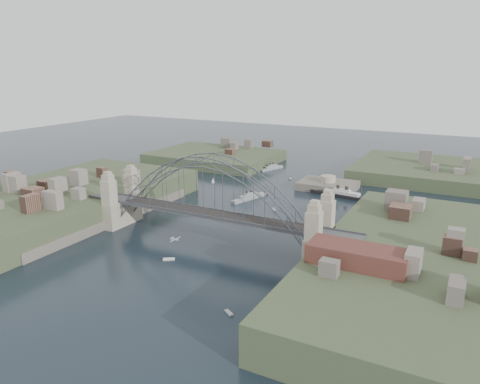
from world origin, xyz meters
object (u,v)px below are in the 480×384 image
Objects in this scene: bridge at (209,199)px; ocean_liner at (342,195)px; wharf_shed at (357,256)px; naval_cruiser_far at (272,168)px; fort_island at (327,190)px; naval_cruiser_near at (249,198)px.

ocean_liner is (20.25, 60.99, -11.39)m from bridge.
ocean_liner is at bearing 107.57° from wharf_shed.
naval_cruiser_far is 0.56× the size of ocean_liner.
fort_island is 1.35× the size of naval_cruiser_near.
fort_island is 40.42m from naval_cruiser_far.
wharf_shed is (44.00, -14.00, -2.32)m from bridge.
bridge is 3.39× the size of ocean_liner.
ocean_liner is at bearing -47.52° from fort_island.
naval_cruiser_near is at bearing -127.20° from fort_island.
bridge is at bearing -77.83° from naval_cruiser_near.
naval_cruiser_far is at bearing 103.50° from bridge.
naval_cruiser_near is 1.17× the size of naval_cruiser_far.
wharf_shed is at bearing -69.15° from fort_island.
bridge is 65.27m from ocean_liner.
naval_cruiser_far is at bearing 121.98° from wharf_shed.
wharf_shed is (32.00, -84.00, 10.34)m from fort_island.
fort_island is at bearing 132.48° from ocean_liner.
bridge is 95.09m from naval_cruiser_far.
naval_cruiser_near is at bearing -75.38° from naval_cruiser_far.
naval_cruiser_far is at bearing 143.95° from ocean_liner.
wharf_shed is 79.18m from ocean_liner.
bridge reaches higher than naval_cruiser_far.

